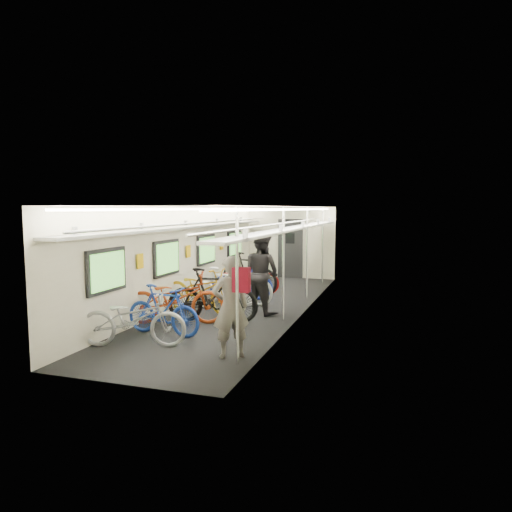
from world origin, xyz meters
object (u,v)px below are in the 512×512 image
Objects in this scene: backpack at (241,280)px; bicycle_0 at (133,319)px; passenger_mid at (262,273)px; passenger_near at (231,307)px; bicycle_1 at (163,310)px.

bicycle_0 is at bearing 173.29° from backpack.
passenger_mid reaches higher than backpack.
bicycle_1 is at bearing -61.10° from passenger_near.
bicycle_1 is 0.97× the size of passenger_near.
backpack is at bearing -109.74° from bicycle_0.
passenger_mid is at bearing -22.16° from bicycle_1.
bicycle_0 is 1.16× the size of bicycle_1.
bicycle_0 is 1.13× the size of passenger_near.
backpack is (0.64, -3.18, 0.36)m from passenger_mid.
passenger_mid is (1.24, 2.25, 0.44)m from bicycle_1.
bicycle_1 is 2.25m from backpack.
bicycle_0 reaches higher than bicycle_1.
passenger_near reaches higher than backpack.
passenger_mid is 4.83× the size of backpack.
backpack reaches higher than bicycle_1.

